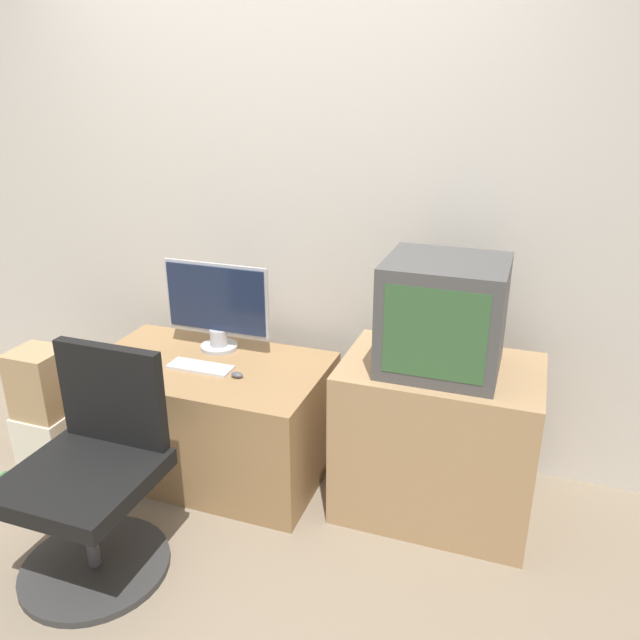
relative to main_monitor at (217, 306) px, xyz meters
name	(u,v)px	position (x,y,z in m)	size (l,w,h in m)	color
ground_plane	(157,592)	(0.22, -1.00, -0.81)	(12.00, 12.00, 0.00)	#7F705B
wall_back	(282,196)	(0.22, 0.33, 0.49)	(4.40, 0.05, 2.60)	beige
desk	(210,417)	(0.03, -0.18, -0.52)	(1.13, 0.68, 0.58)	#937047
side_stand	(436,439)	(1.13, -0.12, -0.45)	(0.84, 0.56, 0.72)	#A37F56
main_monitor	(217,306)	(0.00, 0.00, 0.00)	(0.55, 0.19, 0.44)	#B2B2B7
keyboard	(200,367)	(0.03, -0.24, -0.22)	(0.31, 0.11, 0.01)	silver
mouse	(237,375)	(0.23, -0.26, -0.22)	(0.06, 0.04, 0.03)	#4C4C51
crt_tv	(443,316)	(1.12, -0.14, 0.14)	(0.48, 0.43, 0.47)	#474747
office_chair	(93,483)	(-0.07, -0.92, -0.42)	(0.59, 0.59, 0.89)	#333333
cardboard_box_lower	(50,434)	(-0.81, -0.38, -0.68)	(0.27, 0.25, 0.25)	beige
cardboard_box_upper	(40,383)	(-0.81, -0.38, -0.38)	(0.24, 0.23, 0.35)	#A3845B
book	(11,483)	(-0.83, -0.66, -0.79)	(0.18, 0.12, 0.02)	#2D6638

